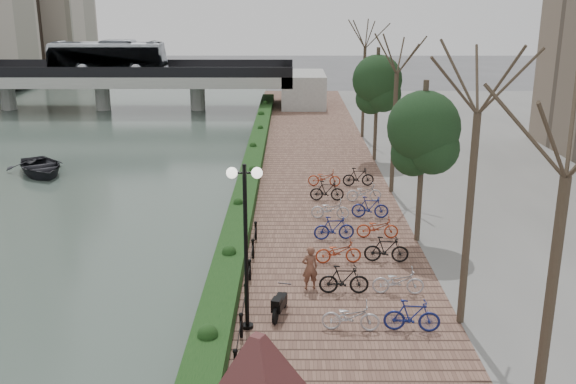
{
  "coord_description": "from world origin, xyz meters",
  "views": [
    {
      "loc": [
        2.82,
        -15.64,
        9.84
      ],
      "look_at": [
        2.71,
        10.8,
        2.0
      ],
      "focal_mm": 40.0,
      "sensor_mm": 36.0,
      "label": 1
    }
  ],
  "objects_px": {
    "boat": "(40,167)",
    "lamppost": "(245,213)",
    "pedestrian": "(310,268)",
    "motorcycle": "(280,303)"
  },
  "relations": [
    {
      "from": "motorcycle",
      "to": "pedestrian",
      "type": "bearing_deg",
      "value": 77.11
    },
    {
      "from": "boat",
      "to": "pedestrian",
      "type": "bearing_deg",
      "value": -79.9
    },
    {
      "from": "boat",
      "to": "motorcycle",
      "type": "bearing_deg",
      "value": -84.86
    },
    {
      "from": "motorcycle",
      "to": "pedestrian",
      "type": "xyz_separation_m",
      "value": [
        0.98,
        1.96,
        0.34
      ]
    },
    {
      "from": "lamppost",
      "to": "boat",
      "type": "bearing_deg",
      "value": 124.83
    },
    {
      "from": "motorcycle",
      "to": "boat",
      "type": "xyz_separation_m",
      "value": [
        -14.52,
        18.71,
        -0.42
      ]
    },
    {
      "from": "motorcycle",
      "to": "lamppost",
      "type": "bearing_deg",
      "value": -127.31
    },
    {
      "from": "boat",
      "to": "lamppost",
      "type": "bearing_deg",
      "value": -87.84
    },
    {
      "from": "lamppost",
      "to": "pedestrian",
      "type": "height_order",
      "value": "lamppost"
    },
    {
      "from": "lamppost",
      "to": "boat",
      "type": "relative_size",
      "value": 1.08
    }
  ]
}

